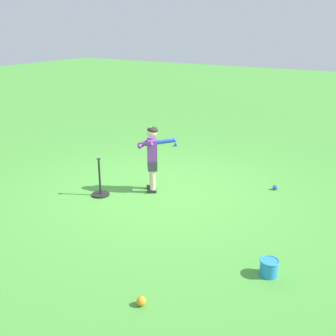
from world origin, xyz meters
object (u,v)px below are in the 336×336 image
at_px(toy_bucket, 269,267).
at_px(child_batter, 152,153).
at_px(play_ball_center_lawn, 141,301).
at_px(play_ball_by_bucket, 275,187).
at_px(batting_tee, 100,189).
at_px(play_ball_near_batter, 176,144).

bearing_deg(toy_bucket, child_batter, -118.82).
distance_m(play_ball_center_lawn, play_ball_by_bucket, 3.59).
bearing_deg(batting_tee, play_ball_by_bucket, 126.44).
relative_size(play_ball_center_lawn, batting_tee, 0.16).
relative_size(batting_tee, toy_bucket, 2.87).
distance_m(batting_tee, toy_bucket, 3.11).
xyz_separation_m(child_batter, play_ball_near_batter, (-2.42, -1.00, -0.61)).
bearing_deg(play_ball_center_lawn, child_batter, -148.43).
bearing_deg(play_ball_by_bucket, play_ball_near_batter, -116.05).
xyz_separation_m(play_ball_center_lawn, play_ball_near_batter, (-4.91, -2.53, -0.01)).
bearing_deg(play_ball_near_batter, play_ball_by_bucket, 63.95).
bearing_deg(play_ball_center_lawn, batting_tee, -131.40).
height_order(play_ball_near_batter, batting_tee, batting_tee).
bearing_deg(play_ball_near_batter, play_ball_center_lawn, 27.26).
xyz_separation_m(play_ball_near_batter, toy_bucket, (3.76, 3.42, 0.06)).
distance_m(play_ball_center_lawn, batting_tee, 2.84).
height_order(play_ball_center_lawn, batting_tee, batting_tee).
relative_size(play_ball_by_bucket, play_ball_near_batter, 1.08).
relative_size(play_ball_by_bucket, toy_bucket, 0.38).
bearing_deg(play_ball_by_bucket, toy_bucket, 16.32).
bearing_deg(play_ball_by_bucket, batting_tee, -53.56).
xyz_separation_m(play_ball_by_bucket, batting_tee, (1.71, -2.31, 0.06)).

